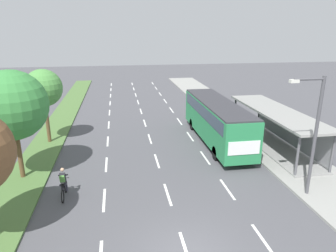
# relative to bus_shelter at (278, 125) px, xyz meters

# --- Properties ---
(median_strip) EXTENTS (2.60, 52.00, 0.12)m
(median_strip) POSITION_rel_bus_shelter_xyz_m (-17.83, 9.41, -1.81)
(median_strip) COLOR #4C7038
(median_strip) RESTS_ON ground
(sidewalk_right) EXTENTS (4.50, 52.00, 0.15)m
(sidewalk_right) POSITION_rel_bus_shelter_xyz_m (-0.28, 9.41, -1.79)
(sidewalk_right) COLOR gray
(sidewalk_right) RESTS_ON ground
(lane_divider_left) EXTENTS (0.14, 48.51, 0.01)m
(lane_divider_left) POSITION_rel_bus_shelter_xyz_m (-13.03, 8.16, -1.86)
(lane_divider_left) COLOR white
(lane_divider_left) RESTS_ON ground
(lane_divider_center) EXTENTS (0.14, 48.51, 0.01)m
(lane_divider_center) POSITION_rel_bus_shelter_xyz_m (-9.53, 8.16, -1.86)
(lane_divider_center) COLOR white
(lane_divider_center) RESTS_ON ground
(lane_divider_right) EXTENTS (0.14, 48.51, 0.01)m
(lane_divider_right) POSITION_rel_bus_shelter_xyz_m (-6.03, 8.16, -1.86)
(lane_divider_right) COLOR white
(lane_divider_right) RESTS_ON ground
(bus_shelter) EXTENTS (2.90, 11.10, 2.86)m
(bus_shelter) POSITION_rel_bus_shelter_xyz_m (0.00, 0.00, 0.00)
(bus_shelter) COLOR gray
(bus_shelter) RESTS_ON sidewalk_right
(bus) EXTENTS (2.54, 11.29, 3.37)m
(bus) POSITION_rel_bus_shelter_xyz_m (-4.28, 1.97, 0.20)
(bus) COLOR #28844C
(bus) RESTS_ON ground
(cyclist) EXTENTS (0.46, 1.82, 1.71)m
(cyclist) POSITION_rel_bus_shelter_xyz_m (-15.17, -5.02, -1.08)
(cyclist) COLOR black
(cyclist) RESTS_ON ground
(median_tree_second) EXTENTS (4.09, 4.09, 6.59)m
(median_tree_second) POSITION_rel_bus_shelter_xyz_m (-18.06, -2.27, 2.78)
(median_tree_second) COLOR brown
(median_tree_second) RESTS_ON median_strip
(median_tree_third) EXTENTS (2.91, 2.91, 5.85)m
(median_tree_third) POSITION_rel_bus_shelter_xyz_m (-17.67, 3.97, 2.62)
(median_tree_third) COLOR brown
(median_tree_third) RESTS_ON median_strip
(streetlight) EXTENTS (1.91, 0.24, 6.50)m
(streetlight) POSITION_rel_bus_shelter_xyz_m (-2.11, -7.06, 2.02)
(streetlight) COLOR #4C4C51
(streetlight) RESTS_ON sidewalk_right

